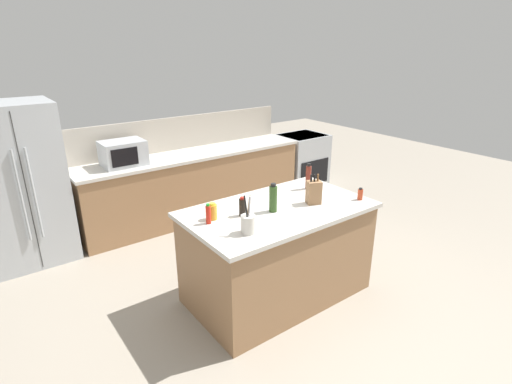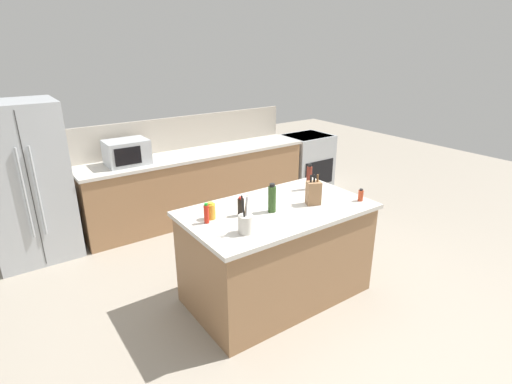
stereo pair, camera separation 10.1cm
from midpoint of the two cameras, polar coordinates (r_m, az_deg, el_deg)
The scene contains 15 objects.
ground_plane at distance 4.16m, azimuth 3.59°, elevation -14.32°, with size 14.00×14.00×0.00m, color gray.
back_counter_run at distance 5.75m, azimuth -7.68°, elevation 1.11°, with size 3.26×0.66×0.94m.
wall_backsplash at distance 5.83m, azimuth -9.47°, elevation 8.43°, with size 3.22×0.03×0.46m, color #B2A899.
kitchen_island at distance 3.90m, azimuth 3.74°, elevation -8.63°, with size 1.75×1.02×0.94m.
refrigerator at distance 5.12m, azimuth -29.45°, elevation 1.12°, with size 0.86×0.75×1.80m.
range_oven at distance 6.88m, azimuth 7.63°, elevation 4.36°, with size 0.76×0.65×0.92m.
microwave at distance 5.22m, azimuth -17.46°, elevation 5.44°, with size 0.51×0.39×0.31m.
knife_block at distance 3.79m, azimuth 8.97°, elevation -0.09°, with size 0.16×0.14×0.29m.
utensil_crock at distance 3.19m, azimuth -0.61°, elevation -4.51°, with size 0.12×0.12×0.32m.
vinegar_bottle at distance 4.16m, azimuth 8.29°, elevation 2.08°, with size 0.06×0.06×0.27m.
spice_jar_paprika at distance 3.98m, azimuth 15.43°, elevation -0.45°, with size 0.05×0.05×0.12m.
honey_jar at distance 3.46m, azimuth -5.64°, elevation -2.73°, with size 0.08×0.08×0.15m.
hot_sauce_bottle at distance 3.38m, azimuth -6.25°, elevation -3.11°, with size 0.04×0.04×0.18m.
olive_oil_bottle at distance 3.57m, azimuth 3.12°, elevation -0.95°, with size 0.07×0.07×0.27m.
soy_sauce_bottle at distance 3.50m, azimuth -1.35°, elevation -2.13°, with size 0.06×0.06×0.18m.
Camera 2 is at (-2.12, -2.66, 2.38)m, focal length 28.00 mm.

